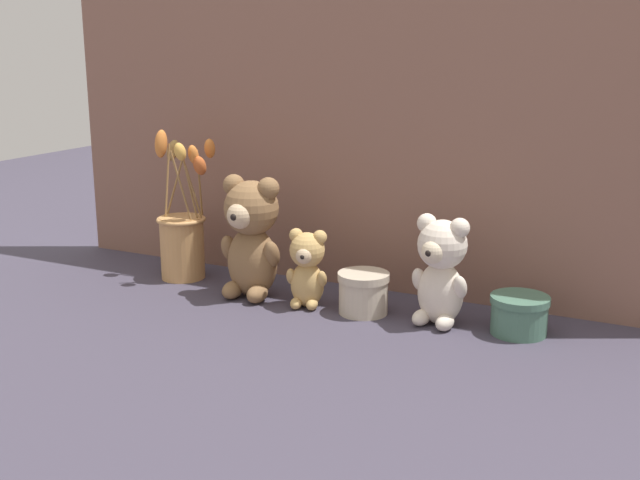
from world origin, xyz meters
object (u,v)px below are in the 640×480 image
Objects in this scene: decorative_tin_short at (363,293)px; decorative_tin_tall at (519,315)px; teddy_bear_large at (251,235)px; teddy_bear_small at (307,267)px; flower_vase at (182,235)px; teddy_bear_medium at (441,269)px.

decorative_tin_tall is at bearing 4.60° from decorative_tin_short.
teddy_bear_small is at bearing -2.47° from teddy_bear_large.
decorative_tin_short is (-0.28, -0.02, 0.00)m from decorative_tin_tall.
teddy_bear_large is at bearing -12.59° from flower_vase.
decorative_tin_tall is at bearing 3.54° from teddy_bear_large.
teddy_bear_medium is 0.26m from teddy_bear_small.
teddy_bear_medium is 1.32× the size of teddy_bear_small.
teddy_bear_large is 1.22× the size of teddy_bear_medium.
teddy_bear_large is at bearing -177.72° from teddy_bear_medium.
decorative_tin_short is at bearing 7.67° from teddy_bear_small.
decorative_tin_short is at bearing -4.57° from flower_vase.
decorative_tin_tall is 1.06× the size of decorative_tin_short.
flower_vase is 0.72m from decorative_tin_tall.
teddy_bear_large reaches higher than decorative_tin_tall.
flower_vase is 3.09× the size of decorative_tin_tall.
decorative_tin_short is at bearing 2.27° from teddy_bear_large.
flower_vase is at bearing 175.43° from decorative_tin_short.
decorative_tin_short is at bearing -177.71° from teddy_bear_medium.
flower_vase reaches higher than teddy_bear_small.
decorative_tin_short reaches higher than decorative_tin_tall.
decorative_tin_tall is at bearing 5.46° from teddy_bear_small.
decorative_tin_short is (0.43, -0.03, -0.05)m from flower_vase.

